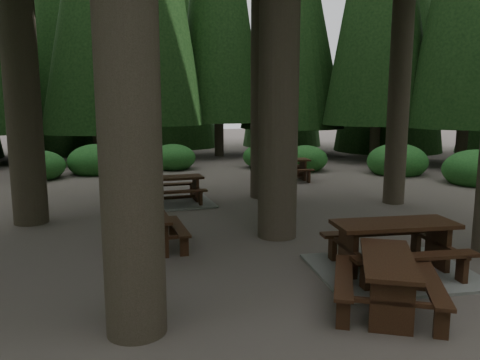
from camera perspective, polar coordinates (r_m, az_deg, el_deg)
name	(u,v)px	position (r m, az deg, el deg)	size (l,w,h in m)	color
ground	(247,243)	(9.84, 0.83, -7.63)	(80.00, 80.00, 0.00)	#504741
picnic_table_a	(393,255)	(8.49, 18.18, -8.64)	(3.04, 2.69, 0.89)	gray
picnic_table_b	(150,225)	(9.49, -10.86, -5.46)	(1.46, 1.75, 0.71)	#32180F
picnic_table_c	(171,195)	(13.60, -8.42, -1.77)	(2.49, 2.11, 0.79)	gray
picnic_table_d	(284,166)	(17.50, 5.40, 1.66)	(2.08, 1.79, 0.80)	#32180F
picnic_table_e	(387,275)	(6.96, 17.53, -10.98)	(2.19, 2.28, 0.77)	#32180F
shrub_ring	(262,213)	(10.67, 2.73, -4.05)	(23.86, 24.64, 1.49)	#205E21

